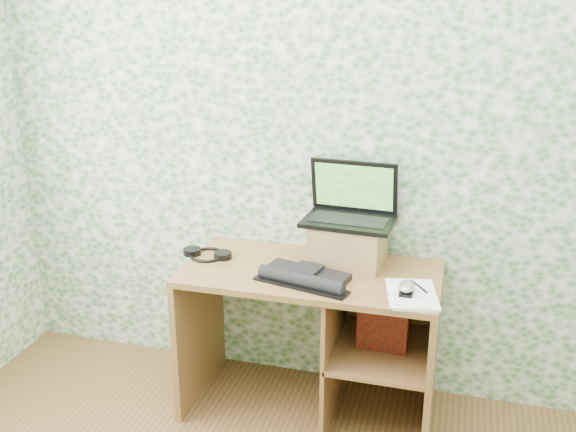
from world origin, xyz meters
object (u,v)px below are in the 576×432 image
(riser, at_px, (348,243))
(keyboard, at_px, (304,277))
(desk, at_px, (328,321))
(laptop, at_px, (351,207))
(notepad, at_px, (412,295))

(riser, distance_m, keyboard, 0.32)
(riser, bearing_deg, desk, -119.96)
(riser, xyz_separation_m, laptop, (-0.00, 0.05, 0.17))
(desk, bearing_deg, laptop, 67.52)
(riser, height_order, notepad, riser)
(desk, bearing_deg, keyboard, -118.53)
(riser, relative_size, notepad, 1.13)
(riser, bearing_deg, laptop, 90.00)
(desk, height_order, keyboard, keyboard)
(desk, xyz_separation_m, laptop, (0.07, 0.16, 0.54))
(desk, height_order, laptop, laptop)
(riser, distance_m, notepad, 0.45)
(desk, distance_m, notepad, 0.52)
(laptop, relative_size, keyboard, 0.97)
(desk, xyz_separation_m, riser, (0.07, 0.12, 0.37))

